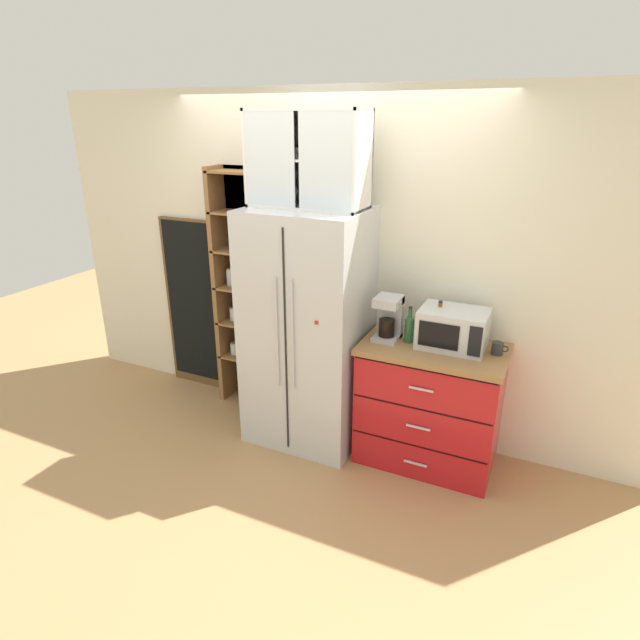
% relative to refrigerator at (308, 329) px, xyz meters
% --- Properties ---
extents(ground_plane, '(10.64, 10.64, 0.00)m').
position_rel_refrigerator_xyz_m(ground_plane, '(-0.00, -0.01, -0.88)').
color(ground_plane, tan).
extents(wall_back_cream, '(4.95, 0.10, 2.55)m').
position_rel_refrigerator_xyz_m(wall_back_cream, '(-0.00, 0.39, 0.39)').
color(wall_back_cream, silver).
rests_on(wall_back_cream, ground).
extents(refrigerator, '(0.83, 0.69, 1.77)m').
position_rel_refrigerator_xyz_m(refrigerator, '(0.00, 0.00, 0.00)').
color(refrigerator, silver).
rests_on(refrigerator, ground).
extents(pantry_shelf_column, '(0.52, 0.26, 1.99)m').
position_rel_refrigerator_xyz_m(pantry_shelf_column, '(-0.70, 0.28, 0.12)').
color(pantry_shelf_column, brown).
rests_on(pantry_shelf_column, ground).
extents(counter_cabinet, '(0.97, 0.59, 0.90)m').
position_rel_refrigerator_xyz_m(counter_cabinet, '(0.93, 0.06, -0.43)').
color(counter_cabinet, red).
rests_on(counter_cabinet, ground).
extents(microwave, '(0.44, 0.33, 0.26)m').
position_rel_refrigerator_xyz_m(microwave, '(1.03, 0.11, 0.14)').
color(microwave, silver).
rests_on(microwave, counter_cabinet).
extents(coffee_maker, '(0.17, 0.20, 0.31)m').
position_rel_refrigerator_xyz_m(coffee_maker, '(0.59, 0.06, 0.17)').
color(coffee_maker, '#B7B7BC').
rests_on(coffee_maker, counter_cabinet).
extents(mug_charcoal, '(0.11, 0.07, 0.08)m').
position_rel_refrigerator_xyz_m(mug_charcoal, '(1.32, 0.11, 0.06)').
color(mug_charcoal, '#2D2D33').
rests_on(mug_charcoal, counter_cabinet).
extents(bottle_amber, '(0.07, 0.07, 0.30)m').
position_rel_refrigerator_xyz_m(bottle_amber, '(0.93, 0.14, 0.15)').
color(bottle_amber, brown).
rests_on(bottle_amber, counter_cabinet).
extents(bottle_green, '(0.06, 0.06, 0.26)m').
position_rel_refrigerator_xyz_m(bottle_green, '(0.74, 0.06, 0.13)').
color(bottle_green, '#285B33').
rests_on(bottle_green, counter_cabinet).
extents(upper_cabinet, '(0.80, 0.32, 0.63)m').
position_rel_refrigerator_xyz_m(upper_cabinet, '(-0.00, 0.05, 1.19)').
color(upper_cabinet, silver).
rests_on(upper_cabinet, refrigerator).
extents(chalkboard_menu, '(0.60, 0.04, 1.54)m').
position_rel_refrigerator_xyz_m(chalkboard_menu, '(-1.27, 0.31, -0.11)').
color(chalkboard_menu, brown).
rests_on(chalkboard_menu, ground).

